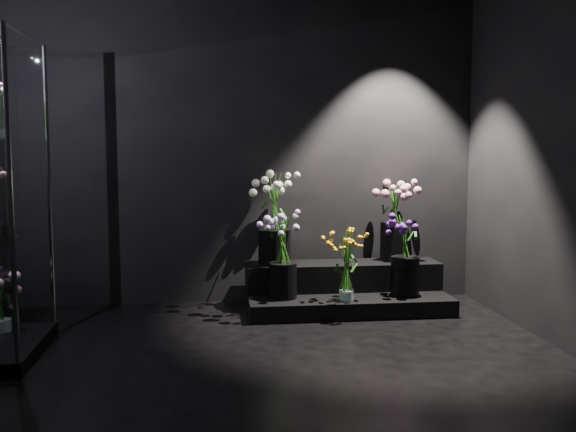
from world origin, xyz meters
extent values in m
plane|color=black|center=(0.00, 0.00, 0.00)|extent=(4.00, 4.00, 0.00)
plane|color=black|center=(0.00, 2.00, 1.40)|extent=(4.00, 0.00, 4.00)
plane|color=black|center=(0.00, -2.00, 1.40)|extent=(4.00, 0.00, 4.00)
cube|color=black|center=(0.80, 1.59, 0.07)|extent=(1.66, 0.74, 0.14)
cube|color=black|center=(0.80, 1.77, 0.25)|extent=(1.66, 0.37, 0.23)
cylinder|color=white|center=(0.75, 1.35, 0.25)|extent=(0.12, 0.12, 0.23)
cylinder|color=black|center=(0.25, 1.49, 0.28)|extent=(0.23, 0.23, 0.29)
cylinder|color=black|center=(1.26, 1.46, 0.30)|extent=(0.23, 0.23, 0.32)
cylinder|color=black|center=(0.22, 1.76, 0.52)|extent=(0.27, 0.27, 0.30)
cylinder|color=black|center=(1.26, 1.81, 0.54)|extent=(0.24, 0.24, 0.33)
cylinder|color=white|center=(-1.75, 0.92, 0.21)|extent=(0.15, 0.15, 0.24)
camera|label=1|loc=(-0.32, -3.55, 1.34)|focal=40.00mm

